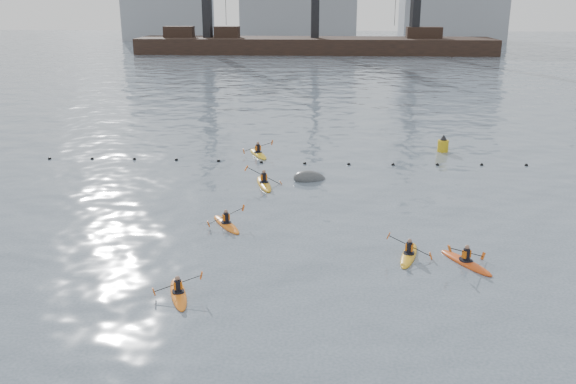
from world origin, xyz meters
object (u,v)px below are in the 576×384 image
kayaker_3 (264,183)px  nav_buoy (443,146)px  mooring_buoy (310,179)px  kayaker_2 (226,224)px  kayaker_1 (409,254)px  kayaker_4 (466,262)px  kayaker_0 (178,293)px  kayaker_5 (258,153)px

kayaker_3 → nav_buoy: size_ratio=2.34×
kayaker_3 → mooring_buoy: (2.76, 1.33, -0.10)m
kayaker_2 → kayaker_1: bearing=-52.7°
nav_buoy → kayaker_3: bearing=-143.4°
kayaker_3 → kayaker_4: (9.74, -10.94, -0.01)m
kayaker_0 → kayaker_5: bearing=69.4°
kayaker_5 → kayaker_0: bearing=-115.2°
kayaker_4 → mooring_buoy: bearing=-90.8°
kayaker_1 → mooring_buoy: (-4.65, 11.65, -0.09)m
kayaker_1 → kayaker_5: (-8.57, 17.76, 0.01)m
kayaker_1 → nav_buoy: 20.14m
kayaker_0 → kayaker_1: size_ratio=0.96×
kayaker_3 → mooring_buoy: bearing=10.3°
kayaker_0 → kayaker_5: (0.69, 21.99, 0.02)m
kayaker_0 → kayaker_1: 10.18m
kayaker_3 → mooring_buoy: 3.07m
kayaker_4 → kayaker_0: bearing=-13.2°
kayaker_3 → kayaker_5: 7.54m
kayaker_2 → kayaker_3: (1.20, 7.00, 0.01)m
kayaker_5 → nav_buoy: (13.53, 1.75, 0.34)m
kayaker_4 → kayaker_3: bearing=-78.8°
kayaker_1 → kayaker_4: bearing=0.4°
kayaker_3 → kayaker_0: bearing=-112.7°
kayaker_1 → kayaker_4: kayaker_4 is taller
kayaker_2 → nav_buoy: bearing=18.4°
kayaker_3 → kayaker_4: bearing=-63.8°
kayaker_0 → mooring_buoy: kayaker_0 is taller
kayaker_0 → mooring_buoy: bearing=55.0°
mooring_buoy → kayaker_3: bearing=-154.2°
kayaker_3 → kayaker_5: size_ratio=1.01×
kayaker_2 → kayaker_4: bearing=-51.5°
kayaker_3 → nav_buoy: (12.37, 9.20, 0.34)m
kayaker_2 → kayaker_3: bearing=48.6°
kayaker_1 → mooring_buoy: 12.54m
kayaker_3 → kayaker_5: kayaker_3 is taller
kayaker_0 → nav_buoy: bearing=40.3°
kayaker_1 → kayaker_2: kayaker_1 is taller
kayaker_2 → nav_buoy: (13.57, 16.20, 0.35)m
kayaker_2 → mooring_buoy: bearing=32.9°
kayaker_2 → kayaker_3: 7.10m
kayaker_1 → kayaker_4: size_ratio=1.02×
kayaker_0 → kayaker_2: 7.57m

